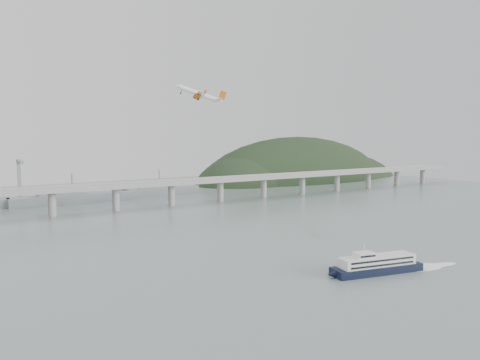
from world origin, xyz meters
TOP-DOWN VIEW (x-y plane):
  - ground at (0.00, 0.00)m, footprint 900.00×900.00m
  - bridge at (-1.15, 200.00)m, footprint 800.00×22.00m
  - headland at (285.18, 331.75)m, footprint 365.00×155.00m
  - ferry at (16.00, -36.60)m, footprint 72.07×23.58m
  - airliner at (-15.73, 75.66)m, footprint 30.51×28.74m

SIDE VIEW (x-z plane):
  - headland at x=285.18m, z-range -97.34..58.66m
  - ground at x=0.00m, z-range 0.00..0.00m
  - ferry at x=16.00m, z-range -3.14..10.58m
  - bridge at x=-1.15m, z-range 5.70..29.60m
  - airliner at x=-15.73m, z-range 80.88..93.70m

